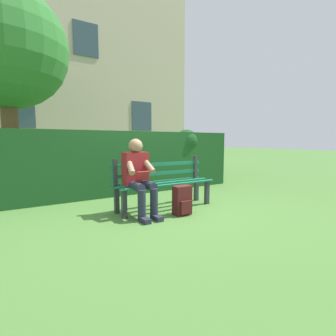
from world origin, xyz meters
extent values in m
plane|color=#477533|center=(0.00, 0.00, 0.00)|extent=(60.00, 60.00, 0.00)
cube|color=#2D3338|center=(-0.80, 0.16, 0.22)|extent=(0.07, 0.07, 0.43)
cube|color=#2D3338|center=(0.80, 0.16, 0.22)|extent=(0.07, 0.07, 0.43)
cube|color=#2D3338|center=(-0.80, -0.16, 0.22)|extent=(0.07, 0.07, 0.43)
cube|color=#2D3338|center=(0.80, -0.16, 0.22)|extent=(0.07, 0.07, 0.43)
cube|color=#197251|center=(0.00, -0.21, 0.44)|extent=(1.77, 0.06, 0.02)
cube|color=#197251|center=(0.00, 0.00, 0.44)|extent=(1.77, 0.06, 0.02)
cube|color=#197251|center=(0.00, 0.21, 0.44)|extent=(1.77, 0.06, 0.02)
cube|color=#2D3338|center=(-0.80, -0.20, 0.66)|extent=(0.06, 0.06, 0.41)
cube|color=#2D3338|center=(0.80, -0.20, 0.66)|extent=(0.06, 0.06, 0.41)
cube|color=#197251|center=(0.00, -0.20, 0.58)|extent=(1.77, 0.02, 0.06)
cube|color=#197251|center=(0.00, -0.20, 0.74)|extent=(1.77, 0.02, 0.06)
cube|color=maroon|center=(0.53, -0.02, 0.71)|extent=(0.38, 0.22, 0.52)
sphere|color=#A57A5B|center=(0.53, 0.00, 1.07)|extent=(0.22, 0.22, 0.22)
cylinder|color=#232838|center=(0.43, 0.19, 0.47)|extent=(0.13, 0.42, 0.13)
cylinder|color=#232838|center=(0.63, 0.19, 0.47)|extent=(0.13, 0.42, 0.13)
cylinder|color=#232838|center=(0.43, 0.40, 0.23)|extent=(0.12, 0.12, 0.45)
cylinder|color=#232838|center=(0.63, 0.40, 0.23)|extent=(0.12, 0.12, 0.45)
cube|color=#232838|center=(0.43, 0.48, 0.04)|extent=(0.10, 0.24, 0.07)
cube|color=#232838|center=(0.63, 0.48, 0.04)|extent=(0.10, 0.24, 0.07)
cylinder|color=#A57A5B|center=(0.38, 0.12, 0.77)|extent=(0.14, 0.32, 0.26)
cylinder|color=#A57A5B|center=(0.68, 0.12, 0.77)|extent=(0.14, 0.32, 0.26)
cube|color=#B22626|center=(0.53, 0.24, 0.63)|extent=(0.20, 0.07, 0.13)
cube|color=#19471E|center=(0.08, -1.57, 0.68)|extent=(5.40, 0.62, 1.35)
sphere|color=#19471E|center=(-1.54, -1.48, 1.15)|extent=(0.56, 0.56, 0.56)
sphere|color=#19471E|center=(1.43, -1.63, 1.08)|extent=(0.50, 0.50, 0.50)
cylinder|color=brown|center=(2.17, -3.21, 1.24)|extent=(0.35, 0.35, 2.47)
sphere|color=#2D702D|center=(2.17, -3.21, 3.20)|extent=(2.66, 2.66, 2.66)
cube|color=#BCAD93|center=(-0.36, -7.71, 3.90)|extent=(8.92, 3.19, 7.80)
cube|color=#334756|center=(-2.58, -6.09, 2.18)|extent=(0.90, 0.04, 1.20)
cube|color=#334756|center=(1.87, -6.09, 2.18)|extent=(0.90, 0.04, 1.20)
cube|color=#334756|center=(-0.36, -6.09, 4.83)|extent=(0.90, 0.04, 1.20)
cube|color=#4C1919|center=(-0.04, 0.45, 0.23)|extent=(0.27, 0.17, 0.46)
cube|color=#4C1919|center=(-0.04, 0.56, 0.14)|extent=(0.19, 0.04, 0.20)
cylinder|color=#4C1919|center=(-0.12, 0.35, 0.25)|extent=(0.04, 0.04, 0.27)
cylinder|color=#4C1919|center=(0.04, 0.35, 0.25)|extent=(0.04, 0.04, 0.27)
camera|label=1|loc=(2.17, 3.54, 1.15)|focal=26.53mm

